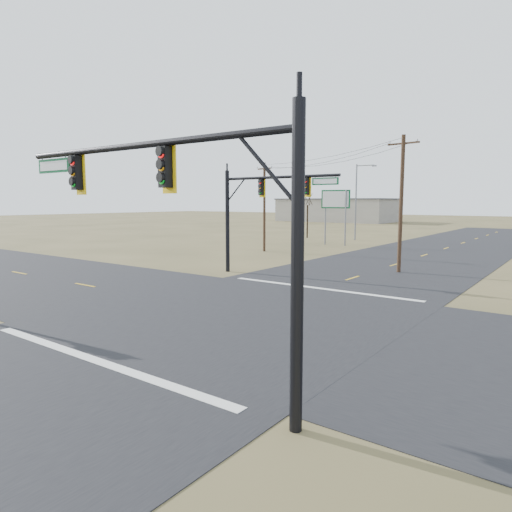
{
  "coord_description": "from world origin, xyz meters",
  "views": [
    {
      "loc": [
        12.49,
        -15.77,
        5.07
      ],
      "look_at": [
        0.15,
        1.0,
        2.57
      ],
      "focal_mm": 32.0,
      "sensor_mm": 36.0,
      "label": 1
    }
  ],
  "objects_px": {
    "mast_arm_far": "(261,199)",
    "streetlight_c": "(357,198)",
    "bare_tree_b": "(308,197)",
    "mast_arm_near": "(175,195)",
    "utility_pole_far": "(264,205)",
    "highway_sign": "(335,206)",
    "utility_pole_near": "(401,202)",
    "bare_tree_a": "(299,198)"
  },
  "relations": [
    {
      "from": "utility_pole_far",
      "to": "bare_tree_a",
      "type": "distance_m",
      "value": 8.17
    },
    {
      "from": "mast_arm_far",
      "to": "utility_pole_far",
      "type": "xyz_separation_m",
      "value": [
        -8.63,
        12.63,
        -0.57
      ]
    },
    {
      "from": "highway_sign",
      "to": "streetlight_c",
      "type": "distance_m",
      "value": 7.9
    },
    {
      "from": "highway_sign",
      "to": "bare_tree_b",
      "type": "height_order",
      "value": "bare_tree_b"
    },
    {
      "from": "mast_arm_far",
      "to": "streetlight_c",
      "type": "xyz_separation_m",
      "value": [
        -6.57,
        30.65,
        0.29
      ]
    },
    {
      "from": "mast_arm_far",
      "to": "bare_tree_a",
      "type": "bearing_deg",
      "value": 124.14
    },
    {
      "from": "mast_arm_far",
      "to": "streetlight_c",
      "type": "height_order",
      "value": "streetlight_c"
    },
    {
      "from": "utility_pole_far",
      "to": "highway_sign",
      "type": "xyz_separation_m",
      "value": [
        2.84,
        10.22,
        -0.16
      ]
    },
    {
      "from": "highway_sign",
      "to": "mast_arm_near",
      "type": "bearing_deg",
      "value": -78.37
    },
    {
      "from": "streetlight_c",
      "to": "mast_arm_near",
      "type": "bearing_deg",
      "value": -69.17
    },
    {
      "from": "streetlight_c",
      "to": "bare_tree_a",
      "type": "relative_size",
      "value": 1.41
    },
    {
      "from": "mast_arm_near",
      "to": "highway_sign",
      "type": "xyz_separation_m",
      "value": [
        -15.27,
        39.76,
        -0.73
      ]
    },
    {
      "from": "mast_arm_far",
      "to": "mast_arm_near",
      "type": "bearing_deg",
      "value": -51.21
    },
    {
      "from": "bare_tree_b",
      "to": "streetlight_c",
      "type": "bearing_deg",
      "value": 1.9
    },
    {
      "from": "bare_tree_b",
      "to": "mast_arm_near",
      "type": "bearing_deg",
      "value": -63.76
    },
    {
      "from": "mast_arm_near",
      "to": "utility_pole_far",
      "type": "height_order",
      "value": "utility_pole_far"
    },
    {
      "from": "mast_arm_near",
      "to": "streetlight_c",
      "type": "relative_size",
      "value": 1.06
    },
    {
      "from": "mast_arm_near",
      "to": "mast_arm_far",
      "type": "distance_m",
      "value": 19.38
    },
    {
      "from": "mast_arm_far",
      "to": "utility_pole_far",
      "type": "relative_size",
      "value": 1.0
    },
    {
      "from": "utility_pole_near",
      "to": "streetlight_c",
      "type": "relative_size",
      "value": 0.98
    },
    {
      "from": "utility_pole_far",
      "to": "utility_pole_near",
      "type": "bearing_deg",
      "value": -19.59
    },
    {
      "from": "mast_arm_far",
      "to": "highway_sign",
      "type": "bearing_deg",
      "value": 113.78
    },
    {
      "from": "mast_arm_near",
      "to": "bare_tree_a",
      "type": "distance_m",
      "value": 42.13
    },
    {
      "from": "streetlight_c",
      "to": "bare_tree_b",
      "type": "distance_m",
      "value": 7.29
    },
    {
      "from": "utility_pole_far",
      "to": "highway_sign",
      "type": "height_order",
      "value": "utility_pole_far"
    },
    {
      "from": "mast_arm_near",
      "to": "streetlight_c",
      "type": "bearing_deg",
      "value": 114.15
    },
    {
      "from": "bare_tree_b",
      "to": "mast_arm_far",
      "type": "bearing_deg",
      "value": -65.51
    },
    {
      "from": "utility_pole_near",
      "to": "bare_tree_b",
      "type": "bearing_deg",
      "value": 131.98
    },
    {
      "from": "utility_pole_near",
      "to": "bare_tree_a",
      "type": "relative_size",
      "value": 1.39
    },
    {
      "from": "mast_arm_near",
      "to": "utility_pole_far",
      "type": "relative_size",
      "value": 1.16
    },
    {
      "from": "bare_tree_b",
      "to": "highway_sign",
      "type": "bearing_deg",
      "value": -43.17
    },
    {
      "from": "mast_arm_near",
      "to": "mast_arm_far",
      "type": "xyz_separation_m",
      "value": [
        -9.47,
        16.91,
        -0.0
      ]
    },
    {
      "from": "highway_sign",
      "to": "bare_tree_a",
      "type": "height_order",
      "value": "bare_tree_a"
    },
    {
      "from": "bare_tree_b",
      "to": "utility_pole_far",
      "type": "bearing_deg",
      "value": -73.64
    },
    {
      "from": "mast_arm_near",
      "to": "utility_pole_far",
      "type": "bearing_deg",
      "value": 127.02
    },
    {
      "from": "mast_arm_near",
      "to": "mast_arm_far",
      "type": "bearing_deg",
      "value": 124.76
    },
    {
      "from": "mast_arm_near",
      "to": "highway_sign",
      "type": "bearing_deg",
      "value": 116.52
    },
    {
      "from": "utility_pole_near",
      "to": "utility_pole_far",
      "type": "bearing_deg",
      "value": 160.41
    },
    {
      "from": "mast_arm_far",
      "to": "bare_tree_b",
      "type": "xyz_separation_m",
      "value": [
        -13.85,
        30.4,
        0.39
      ]
    },
    {
      "from": "utility_pole_far",
      "to": "streetlight_c",
      "type": "relative_size",
      "value": 0.91
    },
    {
      "from": "utility_pole_near",
      "to": "highway_sign",
      "type": "distance_m",
      "value": 20.52
    },
    {
      "from": "mast_arm_near",
      "to": "utility_pole_near",
      "type": "xyz_separation_m",
      "value": [
        -2.26,
        23.9,
        -0.2
      ]
    }
  ]
}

